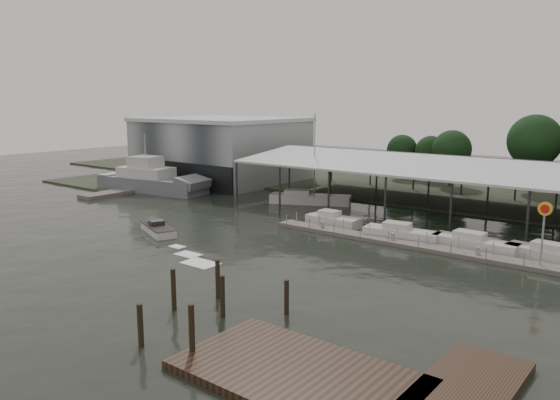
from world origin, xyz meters
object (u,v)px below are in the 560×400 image
Objects in this scene: grey_trawler at (152,181)px; white_sailboat at (309,199)px; shell_fuel_sign at (544,222)px; speedboat_underway at (157,228)px.

white_sailboat reaches higher than grey_trawler.
white_sailboat is (23.81, 6.49, -0.94)m from grey_trawler.
white_sailboat is (-30.94, 11.64, -3.29)m from shell_fuel_sign.
speedboat_underway is at bearing -123.38° from white_sailboat.
speedboat_underway is (20.50, -15.99, -1.19)m from grey_trawler.
white_sailboat is at bearing 159.39° from shell_fuel_sign.
grey_trawler is at bearing -15.19° from speedboat_underway.
shell_fuel_sign reaches higher than speedboat_underway.
white_sailboat is at bearing -75.62° from speedboat_underway.
white_sailboat is at bearing 5.62° from grey_trawler.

